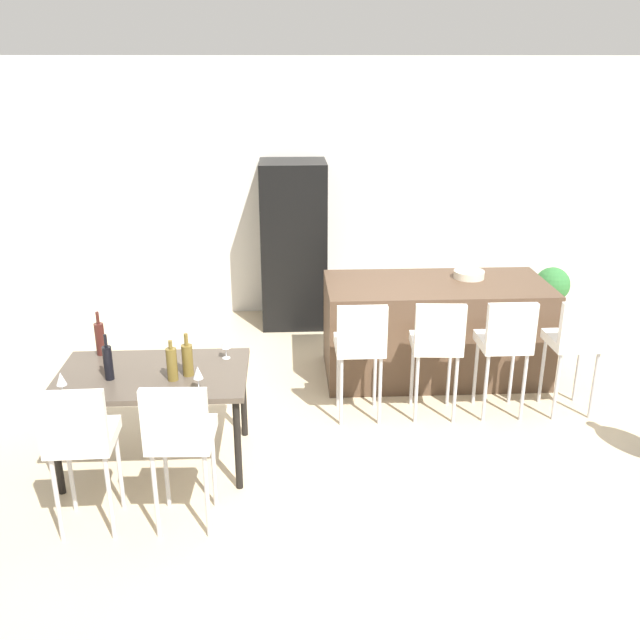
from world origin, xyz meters
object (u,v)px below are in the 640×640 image
wine_glass_end (226,343)px  bar_chair_right (506,340)px  kitchen_island (434,329)px  wine_glass_far (61,379)px  wine_bottle_near (100,338)px  bar_chair_far (576,338)px  wine_glass_corner (198,373)px  dining_table (153,382)px  bar_chair_middle (437,341)px  wine_bottle_right (187,359)px  dining_chair_near (80,435)px  wine_bottle_middle (172,364)px  fruit_bowl (469,274)px  wine_bottle_left (108,362)px  refrigerator (294,245)px  potted_plant (552,288)px  dining_chair_far (180,433)px  bar_chair_left (360,342)px

wine_glass_end → bar_chair_right: bearing=8.9°
kitchen_island → wine_glass_far: kitchen_island is taller
wine_bottle_near → wine_glass_end: bearing=-7.4°
bar_chair_far → wine_glass_corner: bearing=-163.8°
dining_table → wine_glass_end: bearing=24.9°
bar_chair_right → bar_chair_far: same height
wine_glass_far → kitchen_island: bearing=31.6°
bar_chair_middle → wine_bottle_right: (-1.94, -0.64, 0.16)m
dining_chair_near → wine_glass_end: bearing=51.5°
wine_bottle_right → bar_chair_middle: bearing=18.3°
dining_chair_near → wine_glass_end: 1.33m
wine_bottle_middle → bar_chair_right: bearing=15.3°
wine_bottle_near → fruit_bowl: bearing=21.4°
bar_chair_right → wine_bottle_left: 3.14m
fruit_bowl → bar_chair_middle: bearing=-116.6°
wine_glass_far → refrigerator: size_ratio=0.09×
wine_bottle_middle → wine_glass_corner: 0.26m
kitchen_island → refrigerator: bearing=131.4°
bar_chair_middle → dining_table: bearing=-164.9°
dining_chair_near → refrigerator: refrigerator is taller
dining_table → dining_chair_near: 0.85m
wine_bottle_middle → wine_bottle_near: wine_bottle_near is taller
bar_chair_middle → potted_plant: 3.01m
dining_chair_far → fruit_bowl: size_ratio=3.66×
wine_bottle_left → wine_glass_far: bearing=-135.0°
kitchen_island → bar_chair_left: size_ratio=1.96×
wine_bottle_middle → dining_chair_far: bearing=-78.7°
wine_bottle_right → potted_plant: 4.86m
kitchen_island → wine_glass_end: 2.26m
refrigerator → wine_glass_far: bearing=-116.1°
wine_bottle_left → wine_glass_corner: bearing=-16.9°
bar_chair_left → wine_bottle_near: size_ratio=3.04×
bar_chair_far → wine_bottle_middle: bar_chair_far is taller
wine_bottle_right → wine_glass_end: (0.25, 0.28, 0.00)m
wine_glass_corner → fruit_bowl: 3.00m
dining_chair_near → wine_bottle_middle: dining_chair_near is taller
dining_table → wine_glass_corner: (0.37, -0.28, 0.19)m
wine_bottle_near → wine_glass_end: (0.96, -0.12, -0.01)m
bar_chair_right → wine_glass_end: bearing=-171.1°
refrigerator → wine_bottle_right: bearing=-105.1°
fruit_bowl → wine_glass_far: bearing=-149.2°
dining_chair_near → wine_bottle_left: wine_bottle_left is taller
wine_bottle_left → wine_glass_far: size_ratio=1.96×
wine_bottle_middle → wine_glass_far: bearing=-162.9°
kitchen_island → bar_chair_middle: 0.91m
wine_glass_end → wine_bottle_middle: bearing=-134.0°
dining_chair_near → wine_bottle_right: size_ratio=3.29×
bar_chair_right → refrigerator: 2.91m
wine_bottle_right → fruit_bowl: wine_bottle_right is taller
bar_chair_far → wine_glass_end: (-2.86, -0.36, 0.17)m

